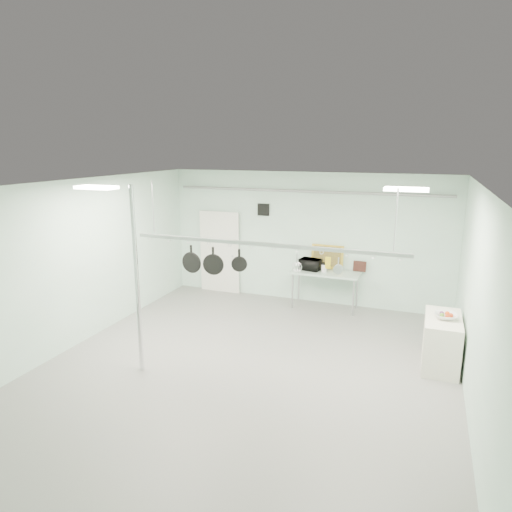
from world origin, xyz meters
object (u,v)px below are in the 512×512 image
at_px(fruit_bowl, 446,316).
at_px(skillet_mid, 213,261).
at_px(microwave, 310,264).
at_px(side_cabinet, 441,342).
at_px(pot_rack, 263,243).
at_px(skillet_left, 191,259).
at_px(coffee_canister, 324,268).
at_px(chrome_pole, 137,282).
at_px(skillet_right, 239,260).
at_px(prep_table, 325,275).

height_order(fruit_bowl, skillet_mid, skillet_mid).
bearing_deg(skillet_mid, microwave, 64.69).
distance_m(side_cabinet, microwave, 3.72).
xyz_separation_m(pot_rack, skillet_mid, (-0.92, 0.00, -0.40)).
height_order(side_cabinet, fruit_bowl, fruit_bowl).
relative_size(fruit_bowl, skillet_mid, 0.75).
height_order(skillet_left, skillet_mid, same).
relative_size(side_cabinet, skillet_left, 2.37).
xyz_separation_m(coffee_canister, fruit_bowl, (2.61, -2.19, -0.05)).
distance_m(chrome_pole, coffee_canister, 4.77).
distance_m(microwave, fruit_bowl, 3.72).
bearing_deg(pot_rack, skillet_right, 180.00).
distance_m(skillet_left, skillet_mid, 0.43).
xyz_separation_m(coffee_canister, skillet_right, (-0.79, -3.26, 0.90)).
distance_m(chrome_pole, microwave, 4.68).
bearing_deg(fruit_bowl, side_cabinet, 127.60).
bearing_deg(prep_table, fruit_bowl, -40.93).
bearing_deg(pot_rack, prep_table, 83.09).
bearing_deg(fruit_bowl, pot_rack, -160.30).
bearing_deg(fruit_bowl, skillet_right, -162.61).
bearing_deg(skillet_left, skillet_mid, 3.68).
relative_size(chrome_pole, coffee_canister, 17.12).
bearing_deg(pot_rack, skillet_left, 180.00).
bearing_deg(skillet_right, prep_table, 56.76).
height_order(prep_table, side_cabinet, prep_table).
bearing_deg(skillet_left, side_cabinet, 18.01).
distance_m(chrome_pole, skillet_right, 1.75).
bearing_deg(skillet_left, chrome_pole, -117.49).
relative_size(prep_table, coffee_canister, 8.56).
xyz_separation_m(microwave, coffee_canister, (0.34, -0.07, -0.04)).
distance_m(pot_rack, skillet_right, 0.54).
bearing_deg(microwave, side_cabinet, 154.17).
distance_m(skillet_left, skillet_right, 0.93).
xyz_separation_m(side_cabinet, coffee_canister, (-2.58, 2.16, 0.55)).
xyz_separation_m(chrome_pole, fruit_bowl, (4.88, 1.97, -0.65)).
relative_size(microwave, skillet_right, 1.28).
bearing_deg(side_cabinet, skillet_left, -165.67).
relative_size(microwave, coffee_canister, 2.61).
distance_m(microwave, skillet_left, 3.69).
relative_size(side_cabinet, skillet_mid, 2.36).
bearing_deg(coffee_canister, chrome_pole, -118.59).
distance_m(side_cabinet, fruit_bowl, 0.50).
distance_m(fruit_bowl, skillet_mid, 4.14).
bearing_deg(pot_rack, chrome_pole, -154.65).
relative_size(prep_table, side_cabinet, 1.33).
relative_size(chrome_pole, skillet_mid, 6.30).
bearing_deg(skillet_left, microwave, 71.17).
relative_size(fruit_bowl, skillet_left, 0.75).
bearing_deg(skillet_mid, skillet_right, -9.43).
relative_size(side_cabinet, pot_rack, 0.25).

